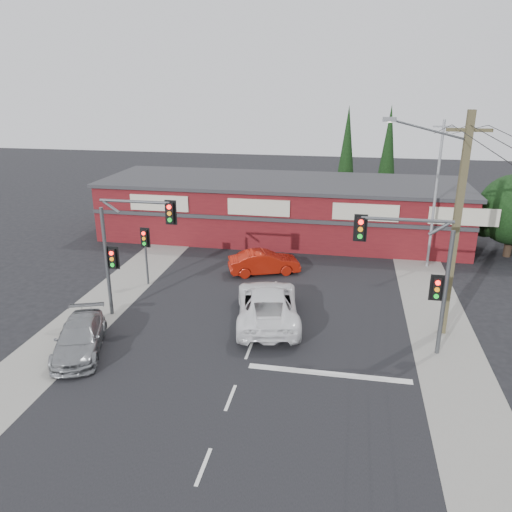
% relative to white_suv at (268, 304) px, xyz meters
% --- Properties ---
extents(ground, '(120.00, 120.00, 0.00)m').
position_rel_white_suv_xyz_m(ground, '(-0.31, -2.72, -0.87)').
color(ground, black).
rests_on(ground, ground).
extents(road_strip, '(14.00, 70.00, 0.01)m').
position_rel_white_suv_xyz_m(road_strip, '(-0.31, 2.28, -0.86)').
color(road_strip, black).
rests_on(road_strip, ground).
extents(verge_left, '(3.00, 70.00, 0.02)m').
position_rel_white_suv_xyz_m(verge_left, '(-8.81, 2.28, -0.86)').
color(verge_left, gray).
rests_on(verge_left, ground).
extents(verge_right, '(3.00, 70.00, 0.02)m').
position_rel_white_suv_xyz_m(verge_right, '(8.19, 2.28, -0.86)').
color(verge_right, gray).
rests_on(verge_right, ground).
extents(stop_line, '(6.50, 0.35, 0.01)m').
position_rel_white_suv_xyz_m(stop_line, '(3.19, -4.22, -0.85)').
color(stop_line, silver).
rests_on(stop_line, ground).
extents(white_suv, '(3.99, 6.67, 1.73)m').
position_rel_white_suv_xyz_m(white_suv, '(0.00, 0.00, 0.00)').
color(white_suv, white).
rests_on(white_suv, ground).
extents(silver_suv, '(3.27, 4.94, 1.33)m').
position_rel_white_suv_xyz_m(silver_suv, '(-7.45, -4.43, -0.20)').
color(silver_suv, gray).
rests_on(silver_suv, ground).
extents(red_sedan, '(4.53, 2.94, 1.41)m').
position_rel_white_suv_xyz_m(red_sedan, '(-1.24, 6.24, -0.16)').
color(red_sedan, '#961609').
rests_on(red_sedan, ground).
extents(lane_dashes, '(0.12, 30.04, 0.01)m').
position_rel_white_suv_xyz_m(lane_dashes, '(-0.31, -6.50, -0.85)').
color(lane_dashes, silver).
rests_on(lane_dashes, ground).
extents(shop_building, '(27.30, 8.40, 4.22)m').
position_rel_white_suv_xyz_m(shop_building, '(-1.31, 14.27, 1.27)').
color(shop_building, '#511014').
rests_on(shop_building, ground).
extents(conifer_near, '(1.80, 1.80, 9.25)m').
position_rel_white_suv_xyz_m(conifer_near, '(3.19, 21.28, 4.61)').
color(conifer_near, '#2D2116').
rests_on(conifer_near, ground).
extents(conifer_far, '(1.80, 1.80, 9.25)m').
position_rel_white_suv_xyz_m(conifer_far, '(6.69, 23.28, 4.61)').
color(conifer_far, '#2D2116').
rests_on(conifer_far, ground).
extents(traffic_mast_left, '(3.77, 0.27, 5.97)m').
position_rel_white_suv_xyz_m(traffic_mast_left, '(-6.74, -0.71, 3.06)').
color(traffic_mast_left, '#47494C').
rests_on(traffic_mast_left, ground).
extents(traffic_mast_right, '(3.96, 0.27, 5.97)m').
position_rel_white_suv_xyz_m(traffic_mast_right, '(6.55, -1.71, 3.08)').
color(traffic_mast_right, '#47494C').
rests_on(traffic_mast_right, ground).
extents(pedestal_signal, '(0.55, 0.27, 3.38)m').
position_rel_white_suv_xyz_m(pedestal_signal, '(-7.51, 3.29, 1.54)').
color(pedestal_signal, '#47494C').
rests_on(pedestal_signal, ground).
extents(utility_pole, '(4.38, 0.59, 10.00)m').
position_rel_white_suv_xyz_m(utility_pole, '(8.05, 0.27, 4.53)').
color(utility_pole, brown).
rests_on(utility_pole, ground).
extents(steel_pole, '(1.20, 0.16, 9.00)m').
position_rel_white_suv_xyz_m(steel_pole, '(8.69, 9.28, 3.84)').
color(steel_pole, gray).
rests_on(steel_pole, ground).
extents(power_lines, '(2.01, 29.00, 1.22)m').
position_rel_white_suv_xyz_m(power_lines, '(8.16, -5.19, 8.17)').
color(power_lines, black).
rests_on(power_lines, ground).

